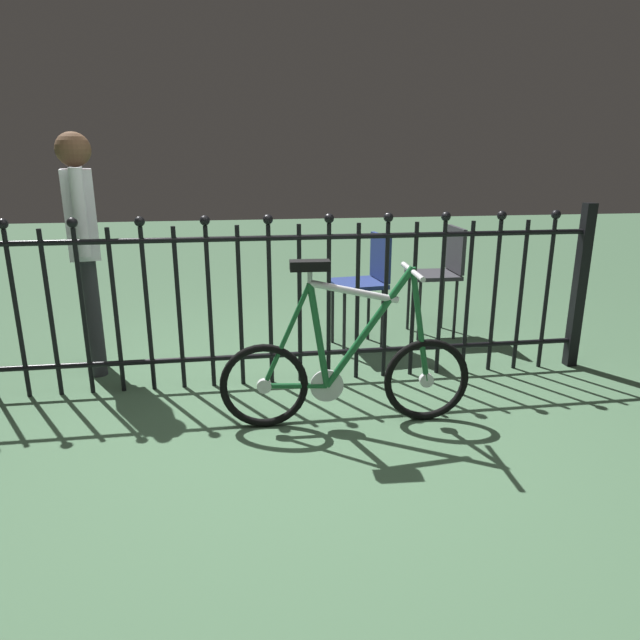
{
  "coord_description": "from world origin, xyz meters",
  "views": [
    {
      "loc": [
        -0.31,
        -2.65,
        1.41
      ],
      "look_at": [
        0.12,
        0.21,
        0.55
      ],
      "focal_mm": 31.61,
      "sensor_mm": 36.0,
      "label": 1
    }
  ],
  "objects_px": {
    "chair_navy": "(367,277)",
    "person_visitor": "(83,236)",
    "bicycle": "(346,369)",
    "chair_charcoal": "(442,268)"
  },
  "relations": [
    {
      "from": "chair_navy",
      "to": "person_visitor",
      "type": "bearing_deg",
      "value": -173.25
    },
    {
      "from": "person_visitor",
      "to": "bicycle",
      "type": "bearing_deg",
      "value": -33.85
    },
    {
      "from": "chair_navy",
      "to": "person_visitor",
      "type": "xyz_separation_m",
      "value": [
        -1.89,
        -0.22,
        0.37
      ]
    },
    {
      "from": "chair_navy",
      "to": "chair_charcoal",
      "type": "bearing_deg",
      "value": 18.25
    },
    {
      "from": "chair_charcoal",
      "to": "person_visitor",
      "type": "xyz_separation_m",
      "value": [
        -2.55,
        -0.44,
        0.37
      ]
    },
    {
      "from": "chair_charcoal",
      "to": "person_visitor",
      "type": "relative_size",
      "value": 0.56
    },
    {
      "from": "chair_navy",
      "to": "person_visitor",
      "type": "relative_size",
      "value": 0.55
    },
    {
      "from": "bicycle",
      "to": "person_visitor",
      "type": "height_order",
      "value": "person_visitor"
    },
    {
      "from": "chair_navy",
      "to": "person_visitor",
      "type": "height_order",
      "value": "person_visitor"
    },
    {
      "from": "bicycle",
      "to": "chair_charcoal",
      "type": "distance_m",
      "value": 1.81
    }
  ]
}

